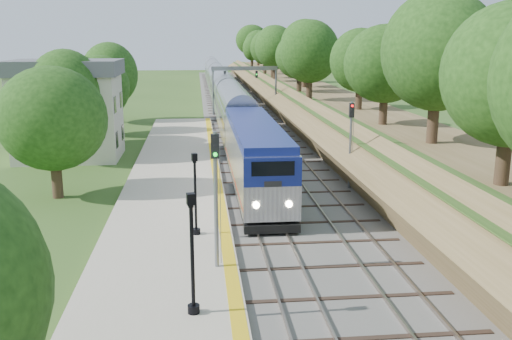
{
  "coord_description": "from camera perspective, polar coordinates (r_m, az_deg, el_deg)",
  "views": [
    {
      "loc": [
        -3.58,
        -17.46,
        9.76
      ],
      "look_at": [
        -0.5,
        12.21,
        2.8
      ],
      "focal_mm": 40.0,
      "sensor_mm": 36.0,
      "label": 1
    }
  ],
  "objects": [
    {
      "name": "lamppost_mid",
      "position": [
        19.82,
        -6.38,
        -9.02
      ],
      "size": [
        0.43,
        0.43,
        4.33
      ],
      "color": "black",
      "rests_on": "platform"
    },
    {
      "name": "train",
      "position": [
        84.01,
        -3.5,
        7.94
      ],
      "size": [
        2.89,
        116.1,
        4.25
      ],
      "color": "black",
      "rests_on": "trackbed"
    },
    {
      "name": "trees_behind_platform",
      "position": [
        39.23,
        -17.09,
        4.89
      ],
      "size": [
        7.82,
        53.32,
        7.21
      ],
      "color": "#332316",
      "rests_on": "ground"
    },
    {
      "name": "station_building",
      "position": [
        48.92,
        -18.28,
        5.82
      ],
      "size": [
        8.6,
        6.6,
        8.0
      ],
      "color": "beige",
      "rests_on": "ground"
    },
    {
      "name": "ground",
      "position": [
        20.32,
        5.16,
        -15.63
      ],
      "size": [
        320.0,
        320.0,
        0.0
      ],
      "primitive_type": "plane",
      "color": "#2D4C19",
      "rests_on": "ground"
    },
    {
      "name": "signal_gantry",
      "position": [
        72.87,
        -1.17,
        9.24
      ],
      "size": [
        8.4,
        0.38,
        6.2
      ],
      "color": "slate",
      "rests_on": "ground"
    },
    {
      "name": "embankment",
      "position": [
        79.09,
        4.28,
        7.43
      ],
      "size": [
        10.64,
        170.0,
        11.7
      ],
      "color": "brown",
      "rests_on": "ground"
    },
    {
      "name": "platform",
      "position": [
        34.84,
        -8.37,
        -2.95
      ],
      "size": [
        6.4,
        68.0,
        0.38
      ],
      "primitive_type": "cube",
      "color": "#ADA38B",
      "rests_on": "ground"
    },
    {
      "name": "signal_platform",
      "position": [
        23.21,
        -4.06,
        -1.52
      ],
      "size": [
        0.34,
        0.27,
        5.73
      ],
      "color": "slate",
      "rests_on": "platform"
    },
    {
      "name": "yellow_stripe",
      "position": [
        34.77,
        -3.68,
        -2.54
      ],
      "size": [
        0.55,
        68.0,
        0.01
      ],
      "primitive_type": "cube",
      "color": "gold",
      "rests_on": "platform"
    },
    {
      "name": "trackbed",
      "position": [
        78.27,
        -1.8,
        6.01
      ],
      "size": [
        9.5,
        170.0,
        0.28
      ],
      "color": "#4C4944",
      "rests_on": "ground"
    },
    {
      "name": "lamppost_far",
      "position": [
        27.64,
        -6.07,
        -2.87
      ],
      "size": [
        0.4,
        0.4,
        4.02
      ],
      "color": "black",
      "rests_on": "platform"
    },
    {
      "name": "signal_farside",
      "position": [
        37.12,
        9.45,
        3.38
      ],
      "size": [
        0.31,
        0.25,
        5.67
      ],
      "color": "slate",
      "rests_on": "ground"
    }
  ]
}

